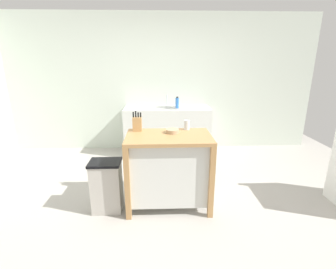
# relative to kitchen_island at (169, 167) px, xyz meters

# --- Properties ---
(ground_plane) EXTENTS (6.99, 6.99, 0.00)m
(ground_plane) POSITION_rel_kitchen_island_xyz_m (-0.06, 0.08, -0.51)
(ground_plane) COLOR #ADA8A0
(ground_plane) RESTS_ON ground
(wall_back) EXTENTS (5.99, 0.10, 2.60)m
(wall_back) POSITION_rel_kitchen_island_xyz_m (-0.06, 2.18, 0.79)
(wall_back) COLOR silver
(wall_back) RESTS_ON ground
(kitchen_island) EXTENTS (0.99, 0.63, 0.90)m
(kitchen_island) POSITION_rel_kitchen_island_xyz_m (0.00, 0.00, 0.00)
(kitchen_island) COLOR #AD7F4C
(kitchen_island) RESTS_ON ground
(knife_block) EXTENTS (0.11, 0.09, 0.25)m
(knife_block) POSITION_rel_kitchen_island_xyz_m (-0.38, 0.21, 0.49)
(knife_block) COLOR tan
(knife_block) RESTS_ON kitchen_island
(bowl_stoneware_deep) EXTENTS (0.16, 0.16, 0.05)m
(bowl_stoneware_deep) POSITION_rel_kitchen_island_xyz_m (0.05, 0.10, 0.42)
(bowl_stoneware_deep) COLOR tan
(bowl_stoneware_deep) RESTS_ON kitchen_island
(drinking_cup) EXTENTS (0.07, 0.07, 0.12)m
(drinking_cup) POSITION_rel_kitchen_island_xyz_m (0.24, 0.24, 0.46)
(drinking_cup) COLOR silver
(drinking_cup) RESTS_ON kitchen_island
(trash_bin) EXTENTS (0.36, 0.28, 0.63)m
(trash_bin) POSITION_rel_kitchen_island_xyz_m (-0.74, -0.09, -0.19)
(trash_bin) COLOR #B7B2A8
(trash_bin) RESTS_ON ground
(sink_counter) EXTENTS (1.61, 0.60, 0.89)m
(sink_counter) POSITION_rel_kitchen_island_xyz_m (0.05, 1.83, -0.06)
(sink_counter) COLOR silver
(sink_counter) RESTS_ON ground
(sink_faucet) EXTENTS (0.02, 0.02, 0.22)m
(sink_faucet) POSITION_rel_kitchen_island_xyz_m (0.05, 1.97, 0.49)
(sink_faucet) COLOR #B7BCC1
(sink_faucet) RESTS_ON sink_counter
(bottle_dish_soap) EXTENTS (0.06, 0.06, 0.21)m
(bottle_dish_soap) POSITION_rel_kitchen_island_xyz_m (0.23, 1.77, 0.48)
(bottle_dish_soap) COLOR blue
(bottle_dish_soap) RESTS_ON sink_counter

